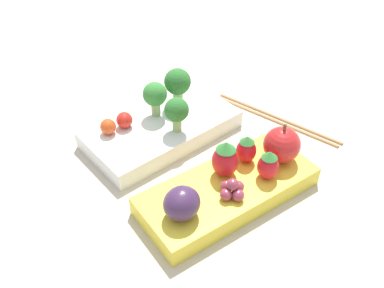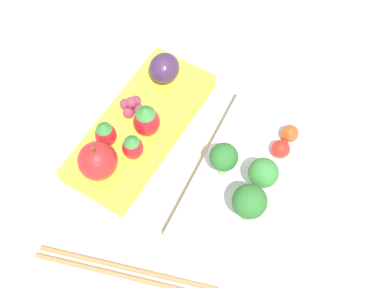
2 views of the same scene
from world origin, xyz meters
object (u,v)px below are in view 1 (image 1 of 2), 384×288
object	(u,v)px
cherry_tomato_0	(108,127)
plum	(182,203)
strawberry_0	(246,149)
bento_box_fruit	(228,191)
cherry_tomato_1	(124,120)
broccoli_floret_1	(155,95)
strawberry_1	(224,160)
apple	(282,145)
chopsticks_pair	(276,118)
strawberry_2	(268,165)
bento_box_savoury	(162,129)
broccoli_floret_0	(177,111)
broccoli_floret_2	(178,83)
grape_cluster	(232,189)

from	to	relation	value
cherry_tomato_0	plum	world-z (taller)	plum
cherry_tomato_0	strawberry_0	distance (m)	0.19
bento_box_fruit	cherry_tomato_1	bearing A→B (deg)	100.28
broccoli_floret_1	strawberry_1	size ratio (longest dim) A/B	1.05
apple	chopsticks_pair	size ratio (longest dim) A/B	0.26
broccoli_floret_1	strawberry_2	xyz separation A→B (m)	(0.02, -0.19, -0.01)
broccoli_floret_1	strawberry_0	world-z (taller)	broccoli_floret_1
bento_box_savoury	broccoli_floret_1	xyz separation A→B (m)	(0.01, 0.02, 0.05)
bento_box_fruit	broccoli_floret_0	world-z (taller)	broccoli_floret_0
broccoli_floret_1	chopsticks_pair	xyz separation A→B (m)	(0.15, -0.10, -0.06)
bento_box_fruit	cherry_tomato_0	distance (m)	0.19
broccoli_floret_2	strawberry_1	world-z (taller)	broccoli_floret_2
broccoli_floret_2	broccoli_floret_1	bearing A→B (deg)	179.25
broccoli_floret_1	broccoli_floret_2	xyz separation A→B (m)	(0.04, -0.00, 0.00)
grape_cluster	bento_box_fruit	bearing A→B (deg)	56.65
bento_box_fruit	strawberry_2	size ratio (longest dim) A/B	5.72
bento_box_fruit	strawberry_1	xyz separation A→B (m)	(0.01, 0.02, 0.04)
strawberry_0	strawberry_2	world-z (taller)	same
plum	cherry_tomato_1	bearing A→B (deg)	76.43
bento_box_fruit	apple	distance (m)	0.09
bento_box_savoury	chopsticks_pair	distance (m)	0.18
bento_box_fruit	strawberry_0	xyz separation A→B (m)	(0.04, 0.02, 0.03)
broccoli_floret_2	strawberry_0	size ratio (longest dim) A/B	1.51
bento_box_savoury	plum	distance (m)	0.18
cherry_tomato_0	plum	distance (m)	0.18
bento_box_fruit	strawberry_2	bearing A→B (deg)	-27.44
cherry_tomato_0	cherry_tomato_1	xyz separation A→B (m)	(0.03, -0.00, 0.00)
broccoli_floret_0	bento_box_fruit	bearing A→B (deg)	-98.82
broccoli_floret_2	strawberry_2	xyz separation A→B (m)	(-0.02, -0.19, -0.02)
cherry_tomato_0	broccoli_floret_2	bearing A→B (deg)	-4.03
strawberry_2	strawberry_1	bearing A→B (deg)	135.17
broccoli_floret_0	cherry_tomato_0	world-z (taller)	broccoli_floret_0
broccoli_floret_2	apple	size ratio (longest dim) A/B	1.08
cherry_tomato_0	strawberry_2	xyz separation A→B (m)	(0.10, -0.20, 0.01)
broccoli_floret_1	grape_cluster	distance (m)	0.19
chopsticks_pair	broccoli_floret_0	bearing A→B (deg)	160.84
apple	strawberry_0	distance (m)	0.04
broccoli_floret_1	strawberry_2	distance (m)	0.19
broccoli_floret_1	grape_cluster	bearing A→B (deg)	-99.04
broccoli_floret_0	broccoli_floret_1	world-z (taller)	broccoli_floret_1
broccoli_floret_2	cherry_tomato_0	bearing A→B (deg)	175.97
broccoli_floret_0	bento_box_savoury	bearing A→B (deg)	100.22
broccoli_floret_1	apple	size ratio (longest dim) A/B	0.96
cherry_tomato_0	strawberry_2	size ratio (longest dim) A/B	0.55
bento_box_savoury	broccoli_floret_1	distance (m)	0.05
chopsticks_pair	broccoli_floret_1	bearing A→B (deg)	146.40
apple	bento_box_fruit	bearing A→B (deg)	172.22
grape_cluster	chopsticks_pair	world-z (taller)	grape_cluster
bento_box_savoury	cherry_tomato_0	world-z (taller)	cherry_tomato_0
bento_box_savoury	broccoli_floret_0	distance (m)	0.05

